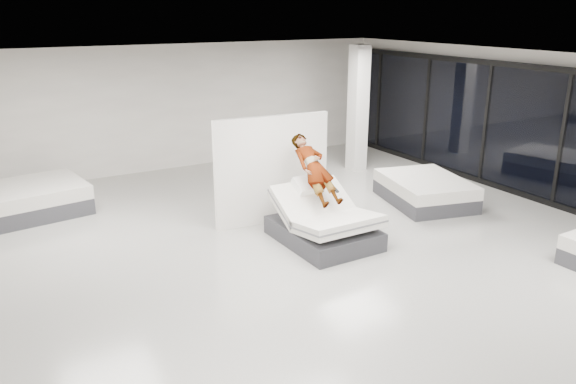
{
  "coord_description": "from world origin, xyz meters",
  "views": [
    {
      "loc": [
        -4.65,
        -7.03,
        4.03
      ],
      "look_at": [
        -0.05,
        1.02,
        1.0
      ],
      "focal_mm": 35.0,
      "sensor_mm": 36.0,
      "label": 1
    }
  ],
  "objects_px": {
    "hero_bed": "(324,224)",
    "column": "(358,109)",
    "person": "(315,178)",
    "remote": "(336,190)",
    "flat_bed_left_far": "(26,200)",
    "flat_bed_right_far": "(425,190)",
    "divider_panel": "(272,170)"
  },
  "relations": [
    {
      "from": "hero_bed",
      "to": "column",
      "type": "relative_size",
      "value": 0.6
    },
    {
      "from": "flat_bed_right_far",
      "to": "flat_bed_left_far",
      "type": "xyz_separation_m",
      "value": [
        -7.61,
        3.49,
        0.03
      ]
    },
    {
      "from": "divider_panel",
      "to": "flat_bed_right_far",
      "type": "relative_size",
      "value": 1.0
    },
    {
      "from": "person",
      "to": "flat_bed_right_far",
      "type": "xyz_separation_m",
      "value": [
        3.11,
        0.42,
        -0.86
      ]
    },
    {
      "from": "person",
      "to": "divider_panel",
      "type": "xyz_separation_m",
      "value": [
        -0.3,
        1.07,
        -0.08
      ]
    },
    {
      "from": "divider_panel",
      "to": "flat_bed_right_far",
      "type": "height_order",
      "value": "divider_panel"
    },
    {
      "from": "remote",
      "to": "column",
      "type": "xyz_separation_m",
      "value": [
        3.2,
        3.71,
        0.63
      ]
    },
    {
      "from": "person",
      "to": "divider_panel",
      "type": "bearing_deg",
      "value": 104.78
    },
    {
      "from": "column",
      "to": "flat_bed_right_far",
      "type": "bearing_deg",
      "value": -96.24
    },
    {
      "from": "hero_bed",
      "to": "flat_bed_left_far",
      "type": "xyz_separation_m",
      "value": [
        -4.51,
        4.22,
        -0.04
      ]
    },
    {
      "from": "remote",
      "to": "flat_bed_right_far",
      "type": "distance_m",
      "value": 3.06
    },
    {
      "from": "person",
      "to": "flat_bed_left_far",
      "type": "relative_size",
      "value": 0.63
    },
    {
      "from": "flat_bed_left_far",
      "to": "column",
      "type": "relative_size",
      "value": 0.77
    },
    {
      "from": "flat_bed_left_far",
      "to": "column",
      "type": "xyz_separation_m",
      "value": [
        7.94,
        -0.54,
        1.29
      ]
    },
    {
      "from": "column",
      "to": "person",
      "type": "bearing_deg",
      "value": -135.53
    },
    {
      "from": "remote",
      "to": "flat_bed_left_far",
      "type": "bearing_deg",
      "value": 137.01
    },
    {
      "from": "person",
      "to": "flat_bed_right_far",
      "type": "bearing_deg",
      "value": 6.61
    },
    {
      "from": "hero_bed",
      "to": "column",
      "type": "distance_m",
      "value": 5.18
    },
    {
      "from": "column",
      "to": "divider_panel",
      "type": "bearing_deg",
      "value": -148.36
    },
    {
      "from": "hero_bed",
      "to": "flat_bed_left_far",
      "type": "relative_size",
      "value": 0.78
    },
    {
      "from": "remote",
      "to": "flat_bed_right_far",
      "type": "xyz_separation_m",
      "value": [
        2.88,
        0.76,
        -0.69
      ]
    },
    {
      "from": "person",
      "to": "remote",
      "type": "relative_size",
      "value": 11.17
    },
    {
      "from": "person",
      "to": "flat_bed_left_far",
      "type": "bearing_deg",
      "value": 138.03
    },
    {
      "from": "hero_bed",
      "to": "remote",
      "type": "height_order",
      "value": "hero_bed"
    },
    {
      "from": "divider_panel",
      "to": "flat_bed_left_far",
      "type": "xyz_separation_m",
      "value": [
        -4.2,
        2.84,
        -0.75
      ]
    },
    {
      "from": "remote",
      "to": "person",
      "type": "bearing_deg",
      "value": 122.15
    },
    {
      "from": "hero_bed",
      "to": "flat_bed_right_far",
      "type": "xyz_separation_m",
      "value": [
        3.1,
        0.73,
        -0.07
      ]
    },
    {
      "from": "hero_bed",
      "to": "flat_bed_right_far",
      "type": "distance_m",
      "value": 3.19
    },
    {
      "from": "flat_bed_left_far",
      "to": "remote",
      "type": "bearing_deg",
      "value": -41.97
    },
    {
      "from": "flat_bed_left_far",
      "to": "column",
      "type": "bearing_deg",
      "value": -3.91
    },
    {
      "from": "hero_bed",
      "to": "column",
      "type": "height_order",
      "value": "column"
    },
    {
      "from": "remote",
      "to": "column",
      "type": "relative_size",
      "value": 0.04
    }
  ]
}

